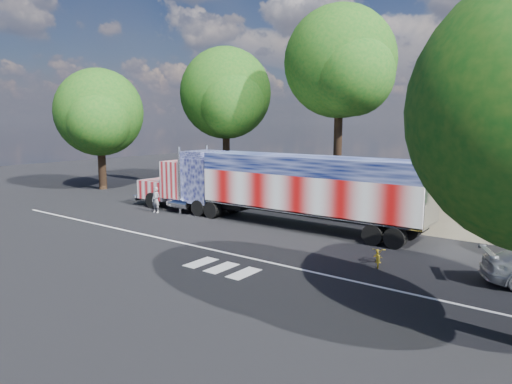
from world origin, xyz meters
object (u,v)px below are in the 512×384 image
Objects in this scene: semi_truck at (271,185)px; tree_n_mid at (341,63)px; coach_bus at (258,175)px; tree_nw_a at (227,94)px; bicycle at (378,256)px; tree_w_a at (100,113)px; woman at (156,200)px.

semi_truck is 1.35× the size of tree_n_mid.
coach_bus is 11.47m from tree_n_mid.
coach_bus is at bearing -34.29° from tree_nw_a.
tree_n_mid is (4.28, 5.63, 9.03)m from coach_bus.
bicycle is at bearing -37.08° from coach_bus.
bicycle is 0.12× the size of tree_nw_a.
semi_truck is 20.89m from tree_w_a.
semi_truck is at bearing 8.24° from woman.
tree_nw_a is (-7.64, 5.21, 6.94)m from coach_bus.
woman is 14.31m from tree_w_a.
semi_truck is 8.42m from woman.
tree_nw_a is at bearing 105.64° from woman.
tree_nw_a reaches higher than coach_bus.
tree_w_a reaches higher than semi_truck.
tree_w_a is 0.81× the size of tree_nw_a.
tree_nw_a is (-5.66, 14.15, 7.90)m from woman.
woman is at bearing -113.23° from tree_n_mid.
semi_truck is at bearing -48.63° from coach_bus.
semi_truck is 15.26m from tree_n_mid.
semi_truck reaches higher than coach_bus.
bicycle is at bearing -12.62° from tree_w_a.
tree_n_mid is at bearing 98.02° from bicycle.
tree_w_a is at bearing 153.92° from woman.
coach_bus is 15.72m from tree_w_a.
tree_w_a is 0.70× the size of tree_n_mid.
coach_bus is 9.21m from woman.
woman is 16.58m from bicycle.
semi_truck is 19.38m from tree_nw_a.
woman is at bearing -68.20° from tree_nw_a.
woman is at bearing -102.48° from coach_bus.
tree_n_mid is (-10.19, 16.57, 10.44)m from bicycle.
bicycle is at bearing -13.06° from woman.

